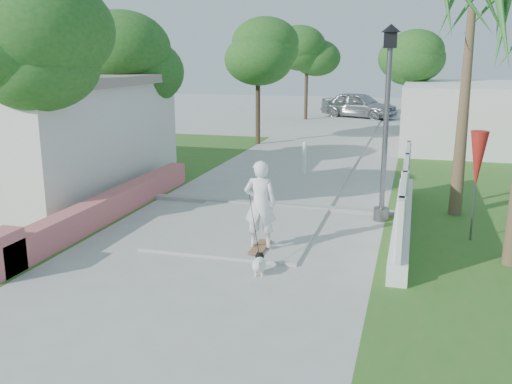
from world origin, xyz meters
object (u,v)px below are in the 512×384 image
(patio_umbrella, at_px, (477,161))
(skateboarder, at_px, (257,214))
(parked_car, at_px, (359,105))
(bollard, at_px, (304,158))
(dog, at_px, (259,263))
(street_lamp, at_px, (386,117))

(patio_umbrella, relative_size, skateboarder, 1.26)
(skateboarder, bearing_deg, parked_car, -96.30)
(bollard, bearing_deg, patio_umbrella, -50.09)
(skateboarder, bearing_deg, patio_umbrella, -160.10)
(patio_umbrella, relative_size, parked_car, 0.50)
(skateboarder, bearing_deg, bollard, -93.46)
(bollard, bearing_deg, parked_car, 90.06)
(patio_umbrella, bearing_deg, dog, -141.52)
(street_lamp, distance_m, skateboarder, 4.10)
(street_lamp, xyz_separation_m, dog, (-1.87, -4.00, -2.23))
(street_lamp, relative_size, bollard, 4.07)
(bollard, relative_size, patio_umbrella, 0.47)
(parked_car, bearing_deg, skateboarder, -155.97)
(street_lamp, height_order, skateboarder, street_lamp)
(skateboarder, bearing_deg, street_lamp, -132.27)
(street_lamp, distance_m, patio_umbrella, 2.27)
(skateboarder, distance_m, parked_car, 25.09)
(street_lamp, height_order, patio_umbrella, street_lamp)
(dog, bearing_deg, parked_car, 79.60)
(patio_umbrella, relative_size, dog, 4.35)
(street_lamp, relative_size, skateboarder, 2.43)
(patio_umbrella, xyz_separation_m, parked_car, (-4.62, 22.98, -0.90))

